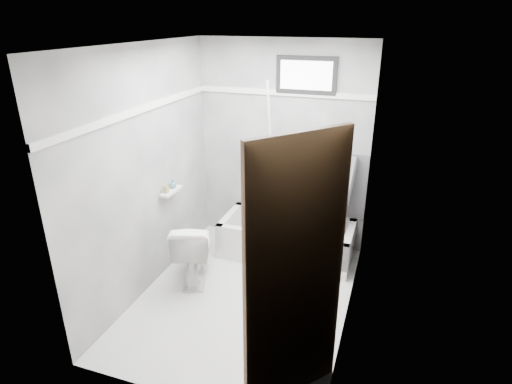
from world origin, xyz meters
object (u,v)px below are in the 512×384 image
at_px(door, 325,314).
at_px(soap_bottle_a, 166,188).
at_px(toilet, 194,250).
at_px(soap_bottle_b, 173,184).
at_px(bathtub, 287,238).
at_px(office_chair, 316,205).

relative_size(door, soap_bottle_a, 19.69).
height_order(toilet, soap_bottle_b, soap_bottle_b).
distance_m(bathtub, door, 2.48).
xyz_separation_m(bathtub, door, (0.80, -2.21, 0.79)).
bearing_deg(soap_bottle_b, office_chair, 22.47).
bearing_deg(bathtub, door, -70.08).
bearing_deg(soap_bottle_a, bathtub, 31.92).
relative_size(toilet, soap_bottle_a, 6.81).
height_order(bathtub, office_chair, office_chair).
bearing_deg(door, toilet, 138.27).
xyz_separation_m(office_chair, soap_bottle_a, (-1.43, -0.73, 0.30)).
height_order(office_chair, soap_bottle_b, office_chair).
distance_m(bathtub, toilet, 1.13).
bearing_deg(door, office_chair, 102.35).
bearing_deg(soap_bottle_b, door, -40.72).
relative_size(bathtub, door, 0.75).
bearing_deg(bathtub, toilet, -135.59).
relative_size(bathtub, office_chair, 1.37).
bearing_deg(soap_bottle_a, soap_bottle_b, 90.00).
distance_m(office_chair, soap_bottle_b, 1.57).
distance_m(bathtub, office_chair, 0.55).
height_order(bathtub, soap_bottle_a, soap_bottle_a).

